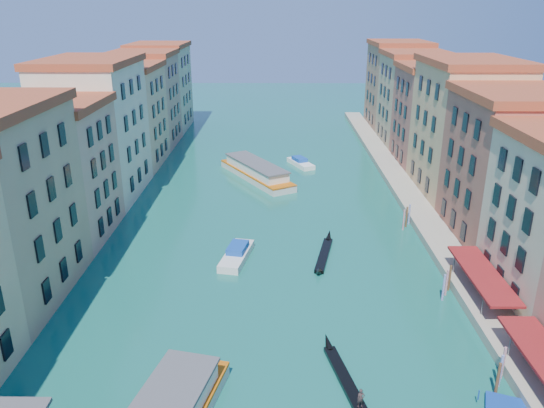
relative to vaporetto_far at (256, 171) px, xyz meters
The scene contains 9 objects.
left_bank_palazzos 29.41m from the vaporetto_far, 148.73° to the right, with size 12.80×128.40×21.00m.
right_bank_palazzos 35.98m from the vaporetto_far, 24.15° to the right, with size 12.80×128.40×21.00m.
quay 27.88m from the vaporetto_far, 30.89° to the right, with size 4.00×140.00×1.00m, color #A39A83.
mooring_poles_right 54.70m from the vaporetto_far, 67.41° to the right, with size 1.44×54.24×3.20m.
vaporetto_far is the anchor object (origin of this frame).
gondola_fore 53.57m from the vaporetto_far, 80.31° to the right, with size 3.10×10.62×2.14m.
gondola_far 31.65m from the vaporetto_far, 73.02° to the right, with size 3.29×11.64×1.66m.
motorboat_mid 31.15m from the vaporetto_far, 92.10° to the right, with size 3.91×8.13×1.62m.
motorboat_far 11.29m from the vaporetto_far, 45.07° to the left, with size 5.12×7.58×1.51m.
Camera 1 is at (1.64, -8.16, 28.07)m, focal length 35.00 mm.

